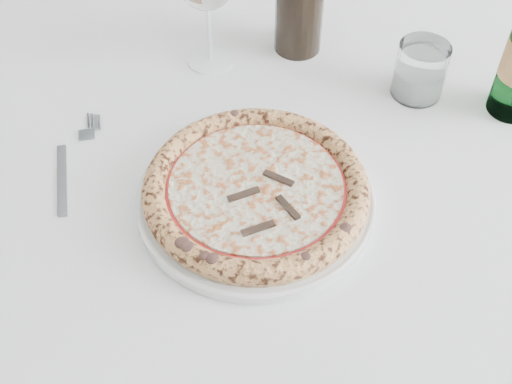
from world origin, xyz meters
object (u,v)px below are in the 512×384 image
(dining_table, at_px, (270,194))
(plate, at_px, (256,198))
(pizza, at_px, (256,189))
(tumbler, at_px, (420,74))

(dining_table, distance_m, plate, 0.14)
(pizza, distance_m, tumbler, 0.31)
(tumbler, bearing_deg, dining_table, -140.62)
(plate, bearing_deg, pizza, 160.64)
(plate, xyz_separation_m, tumbler, (0.19, 0.25, 0.03))
(dining_table, distance_m, tumbler, 0.27)
(plate, distance_m, pizza, 0.02)
(dining_table, xyz_separation_m, pizza, (-0.00, -0.10, 0.12))
(plate, height_order, tumbler, tumbler)
(pizza, xyz_separation_m, tumbler, (0.19, 0.25, 0.01))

